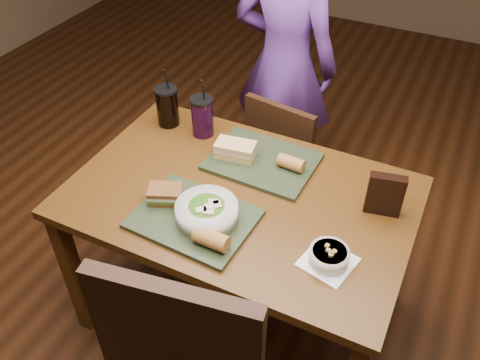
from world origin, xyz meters
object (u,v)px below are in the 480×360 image
(dining_table, at_px, (240,211))
(tray_near, at_px, (194,219))
(soup_bowl, at_px, (329,256))
(chip_bag, at_px, (385,195))
(sandwich_far, at_px, (235,150))
(baguette_near, at_px, (211,239))
(tray_far, at_px, (262,161))
(diner, at_px, (284,65))
(cup_cola, at_px, (167,106))
(salad_bowl, at_px, (207,211))
(cup_berry, at_px, (202,116))
(baguette_far, at_px, (291,163))
(sandwich_near, at_px, (166,194))
(chair_far, at_px, (283,159))

(dining_table, distance_m, tray_near, 0.24)
(soup_bowl, bearing_deg, chip_bag, 72.83)
(soup_bowl, height_order, sandwich_far, sandwich_far)
(dining_table, bearing_deg, baguette_near, -83.10)
(tray_far, relative_size, baguette_near, 3.47)
(diner, relative_size, tray_near, 3.71)
(diner, distance_m, cup_cola, 0.75)
(diner, bearing_deg, salad_bowl, 99.35)
(dining_table, relative_size, cup_berry, 4.73)
(tray_near, distance_m, baguette_near, 0.16)
(sandwich_far, height_order, baguette_far, sandwich_far)
(sandwich_far, height_order, baguette_near, sandwich_far)
(baguette_near, bearing_deg, cup_berry, 121.59)
(chip_bag, bearing_deg, sandwich_far, 164.81)
(salad_bowl, height_order, sandwich_far, salad_bowl)
(salad_bowl, bearing_deg, soup_bowl, 1.59)
(tray_far, bearing_deg, baguette_far, -0.16)
(salad_bowl, bearing_deg, baguette_near, -54.52)
(salad_bowl, height_order, cup_cola, cup_cola)
(tray_far, xyz_separation_m, salad_bowl, (-0.04, -0.40, 0.05))
(dining_table, xyz_separation_m, sandwich_near, (-0.22, -0.17, 0.14))
(tray_far, xyz_separation_m, sandwich_near, (-0.22, -0.38, 0.04))
(salad_bowl, relative_size, baguette_far, 2.08)
(diner, distance_m, sandwich_far, 0.80)
(soup_bowl, xyz_separation_m, sandwich_near, (-0.63, 0.01, 0.02))
(chair_far, distance_m, chip_bag, 0.83)
(soup_bowl, bearing_deg, tray_far, 136.90)
(chair_far, bearing_deg, soup_bowl, -59.41)
(salad_bowl, distance_m, baguette_near, 0.13)
(salad_bowl, bearing_deg, cup_berry, 120.68)
(salad_bowl, relative_size, cup_berry, 0.81)
(chair_far, distance_m, baguette_near, 0.97)
(tray_far, distance_m, sandwich_far, 0.12)
(diner, xyz_separation_m, tray_near, (0.13, -1.18, -0.02))
(dining_table, xyz_separation_m, cup_berry, (-0.32, 0.29, 0.18))
(chair_far, xyz_separation_m, sandwich_near, (-0.17, -0.78, 0.34))
(soup_bowl, height_order, baguette_near, baguette_near)
(tray_near, bearing_deg, dining_table, 66.69)
(chair_far, relative_size, sandwich_near, 5.61)
(salad_bowl, xyz_separation_m, cup_berry, (-0.28, 0.47, 0.03))
(baguette_near, xyz_separation_m, cup_berry, (-0.36, 0.58, 0.04))
(sandwich_far, bearing_deg, cup_cola, 164.95)
(sandwich_near, xyz_separation_m, baguette_near, (0.26, -0.12, 0.00))
(dining_table, bearing_deg, cup_berry, 138.21)
(soup_bowl, bearing_deg, tray_near, -177.00)
(diner, xyz_separation_m, chip_bag, (0.73, -0.84, 0.06))
(soup_bowl, relative_size, sandwich_near, 1.31)
(tray_near, relative_size, baguette_far, 3.93)
(diner, xyz_separation_m, baguette_far, (0.34, -0.77, 0.02))
(baguette_near, relative_size, baguette_far, 1.13)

